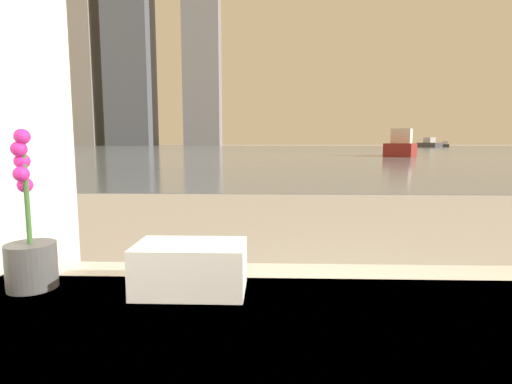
% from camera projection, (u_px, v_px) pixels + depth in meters
% --- Properties ---
extents(potted_orchid, '(0.12, 0.12, 0.40)m').
position_uv_depth(potted_orchid, '(30.00, 251.00, 0.99)').
color(potted_orchid, '#4C4C4C').
rests_on(potted_orchid, bathtub).
extents(towel_stack, '(0.27, 0.16, 0.12)m').
position_uv_depth(towel_stack, '(191.00, 268.00, 0.98)').
color(towel_stack, white).
rests_on(towel_stack, bathtub).
extents(harbor_water, '(180.00, 110.00, 0.01)m').
position_uv_depth(harbor_water, '(269.00, 148.00, 61.65)').
color(harbor_water, slate).
rests_on(harbor_water, ground_plane).
extents(harbor_boat_0, '(3.38, 5.32, 1.89)m').
position_uv_depth(harbor_boat_0, '(429.00, 144.00, 76.58)').
color(harbor_boat_0, '#4C4C51').
rests_on(harbor_boat_0, harbor_water).
extents(harbor_boat_1, '(1.91, 3.43, 1.22)m').
position_uv_depth(harbor_boat_1, '(445.00, 145.00, 81.41)').
color(harbor_boat_1, '#2D2D33').
rests_on(harbor_boat_1, harbor_water).
extents(harbor_boat_2, '(3.53, 5.15, 1.83)m').
position_uv_depth(harbor_boat_2, '(401.00, 146.00, 27.03)').
color(harbor_boat_2, maroon).
rests_on(harbor_boat_2, harbor_water).
extents(skyline_tower_0, '(6.42, 10.16, 46.68)m').
position_uv_depth(skyline_tower_0, '(87.00, 65.00, 116.06)').
color(skyline_tower_0, gray).
rests_on(skyline_tower_0, ground_plane).
extents(skyline_tower_1, '(12.60, 10.51, 67.20)m').
position_uv_depth(skyline_tower_1, '(129.00, 28.00, 114.38)').
color(skyline_tower_1, '#4C515B').
rests_on(skyline_tower_1, ground_plane).
extents(skyline_tower_2, '(10.42, 6.99, 50.07)m').
position_uv_depth(skyline_tower_2, '(202.00, 58.00, 114.75)').
color(skyline_tower_2, slate).
rests_on(skyline_tower_2, ground_plane).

